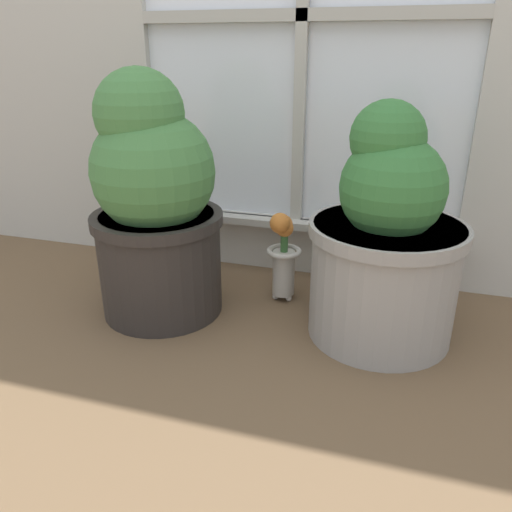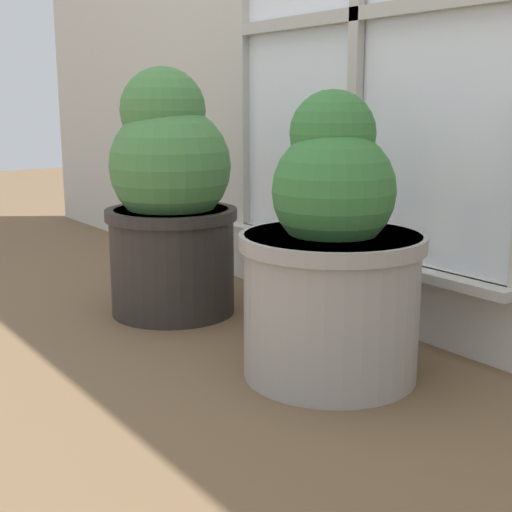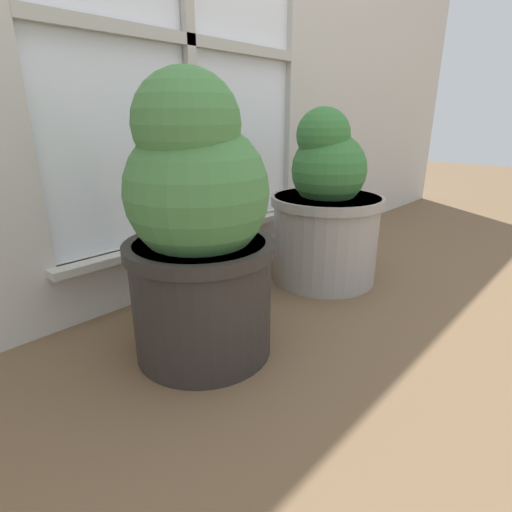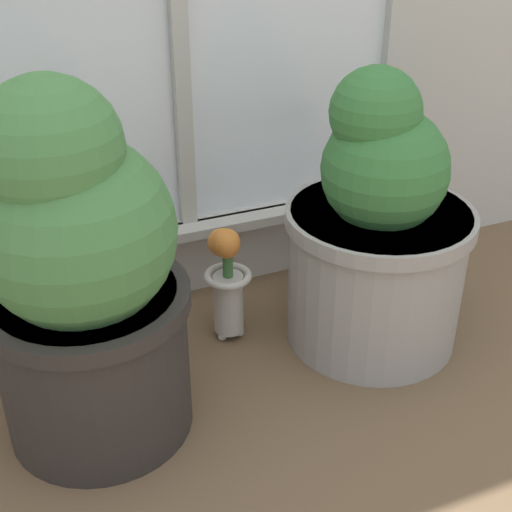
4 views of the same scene
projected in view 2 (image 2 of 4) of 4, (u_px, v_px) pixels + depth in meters
ground_plane at (147, 361)px, 1.69m from camera, size 10.00×10.00×0.00m
potted_plant_left at (170, 199)px, 2.01m from camera, size 0.37×0.37×0.70m
potted_plant_right at (332, 260)px, 1.55m from camera, size 0.41×0.41×0.63m
flower_vase at (289, 271)px, 1.88m from camera, size 0.11×0.11×0.29m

